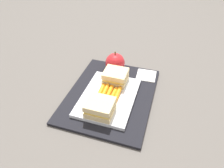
% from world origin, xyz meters
% --- Properties ---
extents(ground_plane, '(2.40, 2.40, 0.00)m').
position_xyz_m(ground_plane, '(0.00, 0.00, 0.00)').
color(ground_plane, '#56514C').
extents(lunchbag_mat, '(0.36, 0.28, 0.01)m').
position_xyz_m(lunchbag_mat, '(0.00, 0.00, 0.01)').
color(lunchbag_mat, black).
rests_on(lunchbag_mat, ground_plane).
extents(food_tray, '(0.23, 0.17, 0.01)m').
position_xyz_m(food_tray, '(-0.03, 0.00, 0.02)').
color(food_tray, white).
rests_on(food_tray, lunchbag_mat).
extents(sandwich_half_left, '(0.07, 0.08, 0.04)m').
position_xyz_m(sandwich_half_left, '(-0.10, 0.00, 0.04)').
color(sandwich_half_left, '#DBC189').
rests_on(sandwich_half_left, food_tray).
extents(sandwich_half_right, '(0.07, 0.08, 0.04)m').
position_xyz_m(sandwich_half_right, '(0.05, 0.00, 0.04)').
color(sandwich_half_right, '#DBC189').
rests_on(sandwich_half_right, food_tray).
extents(carrot_sticks_bundle, '(0.08, 0.07, 0.02)m').
position_xyz_m(carrot_sticks_bundle, '(-0.02, -0.00, 0.03)').
color(carrot_sticks_bundle, orange).
rests_on(carrot_sticks_bundle, food_tray).
extents(apple, '(0.07, 0.07, 0.08)m').
position_xyz_m(apple, '(0.13, 0.03, 0.05)').
color(apple, red).
rests_on(apple, lunchbag_mat).
extents(paper_napkin, '(0.07, 0.07, 0.00)m').
position_xyz_m(paper_napkin, '(0.14, -0.10, 0.01)').
color(paper_napkin, white).
rests_on(paper_napkin, lunchbag_mat).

